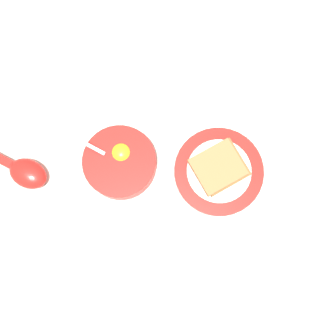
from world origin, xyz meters
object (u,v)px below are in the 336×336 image
object	(u,v)px
toast_plate	(217,172)
toast_sandwich	(217,168)
egg_bowl	(118,164)
soup_spoon	(21,172)

from	to	relation	value
toast_plate	toast_sandwich	size ratio (longest dim) A/B	1.81
toast_sandwich	toast_plate	bearing A→B (deg)	83.78
egg_bowl	toast_sandwich	distance (m)	0.19
toast_sandwich	soup_spoon	bearing A→B (deg)	-27.74
egg_bowl	soup_spoon	world-z (taller)	egg_bowl
soup_spoon	toast_sandwich	bearing A→B (deg)	152.26
toast_sandwich	soup_spoon	distance (m)	0.39
toast_plate	toast_sandwich	bearing A→B (deg)	-96.22
toast_sandwich	soup_spoon	size ratio (longest dim) A/B	0.61
toast_plate	soup_spoon	bearing A→B (deg)	-28.39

